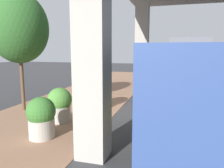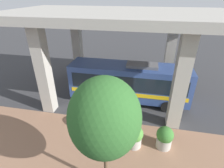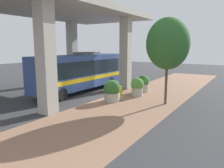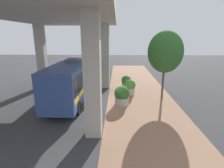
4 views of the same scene
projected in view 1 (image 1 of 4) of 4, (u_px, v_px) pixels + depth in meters
name	position (u px, v px, depth m)	size (l,w,h in m)	color
ground_plane	(118.00, 111.00, 11.54)	(80.00, 80.00, 0.00)	#38383A
sidewalk_strip	(67.00, 107.00, 12.35)	(6.00, 40.00, 0.02)	#936B51
bus	(185.00, 81.00, 9.11)	(2.63, 10.18, 3.61)	#334C8C
fire_hydrant	(89.00, 107.00, 10.63)	(0.46, 0.22, 0.97)	gold
planter_front	(97.00, 94.00, 12.00)	(1.27, 1.27, 1.66)	#ADA89E
planter_middle	(60.00, 104.00, 9.79)	(1.08, 1.08, 1.56)	#ADA89E
planter_back	(41.00, 117.00, 7.95)	(1.05, 1.05, 1.55)	#ADA89E
street_tree_near	(19.00, 28.00, 11.13)	(2.99, 2.99, 6.12)	brown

